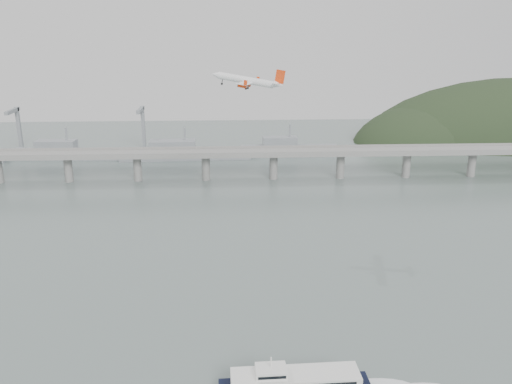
{
  "coord_description": "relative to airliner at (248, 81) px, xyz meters",
  "views": [
    {
      "loc": [
        -11.67,
        -186.85,
        113.02
      ],
      "look_at": [
        0.0,
        55.0,
        36.0
      ],
      "focal_mm": 38.0,
      "sensor_mm": 36.0,
      "label": 1
    }
  ],
  "objects": [
    {
      "name": "ground",
      "position": [
        2.73,
        -79.37,
        -84.96
      ],
      "size": [
        900.0,
        900.0,
        0.0
      ],
      "primitive_type": "plane",
      "color": "slate",
      "rests_on": "ground"
    },
    {
      "name": "bridge",
      "position": [
        1.57,
        120.63,
        -67.31
      ],
      "size": [
        800.0,
        22.0,
        23.9
      ],
      "color": "gray",
      "rests_on": "ground"
    },
    {
      "name": "distant_fleet",
      "position": [
        -152.63,
        185.71,
        -78.74
      ],
      "size": [
        453.0,
        60.9,
        40.0
      ],
      "color": "gray",
      "rests_on": "ground"
    },
    {
      "name": "airliner",
      "position": [
        0.0,
        0.0,
        0.0
      ],
      "size": [
        36.37,
        33.5,
        10.01
      ],
      "rotation": [
        0.05,
        -0.15,
        2.91
      ],
      "color": "white",
      "rests_on": "ground"
    }
  ]
}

